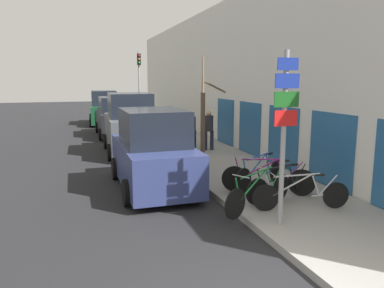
% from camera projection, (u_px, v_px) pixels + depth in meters
% --- Properties ---
extents(ground_plane, '(80.00, 80.00, 0.00)m').
position_uv_depth(ground_plane, '(136.00, 155.00, 15.35)').
color(ground_plane, black).
extents(sidewalk_curb, '(3.20, 32.00, 0.15)m').
position_uv_depth(sidewalk_curb, '(178.00, 140.00, 18.74)').
color(sidewalk_curb, gray).
rests_on(sidewalk_curb, ground).
extents(building_facade, '(0.23, 32.00, 6.50)m').
position_uv_depth(building_facade, '(212.00, 76.00, 18.65)').
color(building_facade, silver).
rests_on(building_facade, ground).
extents(signpost, '(0.54, 0.12, 3.46)m').
position_uv_depth(signpost, '(284.00, 129.00, 7.30)').
color(signpost, '#939399').
rests_on(signpost, sidewalk_curb).
extents(bicycle_0, '(2.21, 0.59, 0.84)m').
position_uv_depth(bicycle_0, '(301.00, 194.00, 8.40)').
color(bicycle_0, black).
rests_on(bicycle_0, sidewalk_curb).
extents(bicycle_1, '(2.18, 1.16, 0.91)m').
position_uv_depth(bicycle_1, '(260.00, 192.00, 8.43)').
color(bicycle_1, black).
rests_on(bicycle_1, sidewalk_curb).
extents(bicycle_2, '(2.15, 0.60, 0.87)m').
position_uv_depth(bicycle_2, '(282.00, 185.00, 9.11)').
color(bicycle_2, black).
rests_on(bicycle_2, sidewalk_curb).
extents(bicycle_3, '(2.07, 1.21, 0.94)m').
position_uv_depth(bicycle_3, '(268.00, 179.00, 9.57)').
color(bicycle_3, black).
rests_on(bicycle_3, sidewalk_curb).
extents(bicycle_4, '(2.04, 1.10, 0.94)m').
position_uv_depth(bicycle_4, '(261.00, 173.00, 10.10)').
color(bicycle_4, black).
rests_on(bicycle_4, sidewalk_curb).
extents(parked_car_0, '(2.04, 4.25, 2.25)m').
position_uv_depth(parked_car_0, '(153.00, 153.00, 10.46)').
color(parked_car_0, navy).
rests_on(parked_car_0, ground).
extents(parked_car_1, '(2.16, 4.31, 2.51)m').
position_uv_depth(parked_car_1, '(130.00, 126.00, 15.54)').
color(parked_car_1, '#51565B').
rests_on(parked_car_1, ground).
extents(parked_car_2, '(2.11, 4.74, 2.13)m').
position_uv_depth(parked_car_2, '(116.00, 118.00, 20.49)').
color(parked_car_2, black).
rests_on(parked_car_2, ground).
extents(parked_car_3, '(2.18, 4.59, 2.31)m').
position_uv_depth(parked_car_3, '(104.00, 109.00, 25.75)').
color(parked_car_3, '#144728').
rests_on(parked_car_3, ground).
extents(pedestrian_near, '(0.41, 0.35, 1.58)m').
position_uv_depth(pedestrian_near, '(192.00, 127.00, 15.74)').
color(pedestrian_near, '#1E2338').
rests_on(pedestrian_near, sidewalk_curb).
extents(pedestrian_far, '(0.44, 0.37, 1.66)m').
position_uv_depth(pedestrian_far, '(209.00, 127.00, 15.45)').
color(pedestrian_far, '#1E2338').
rests_on(pedestrian_far, sidewalk_curb).
extents(street_tree, '(1.05, 0.93, 3.62)m').
position_uv_depth(street_tree, '(203.00, 122.00, 12.20)').
color(street_tree, brown).
rests_on(street_tree, sidewalk_curb).
extents(traffic_light, '(0.20, 0.30, 4.50)m').
position_uv_depth(traffic_light, '(139.00, 80.00, 21.73)').
color(traffic_light, '#939399').
rests_on(traffic_light, sidewalk_curb).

